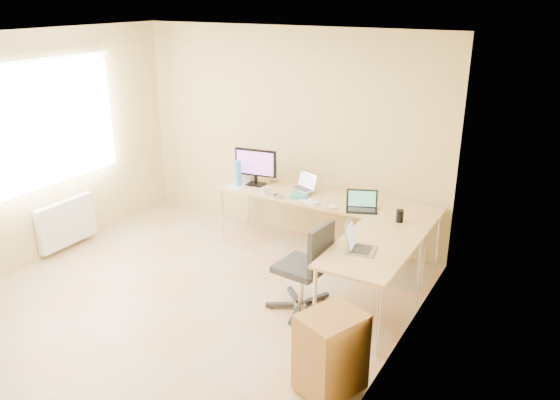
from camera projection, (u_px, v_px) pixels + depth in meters
The scene contains 25 objects.
floor at pixel (178, 308), 5.53m from camera, with size 4.50×4.50×0.00m, color tan.
ceiling at pixel (157, 38), 4.61m from camera, with size 4.50×4.50×0.00m, color white.
wall_back at pixel (288, 134), 6.90m from camera, with size 4.50×4.50×0.00m, color tan.
wall_left at pixel (21, 154), 6.06m from camera, with size 4.50×4.50×0.00m, color tan.
wall_right at pixel (387, 232), 4.09m from camera, with size 4.50×4.50×0.00m, color tan.
desk_main at pixel (324, 225), 6.56m from camera, with size 2.65×0.70×0.73m, color tan.
desk_return at pixel (371, 281), 5.30m from camera, with size 0.70×1.30×0.73m, color tan.
monitor at pixel (256, 167), 6.75m from camera, with size 0.53×0.17×0.46m, color black.
book_stack at pixel (301, 194), 6.44m from camera, with size 0.19×0.26×0.04m, color teal.
laptop_center at pixel (303, 182), 6.51m from camera, with size 0.29×0.22×0.19m, color silver.
laptop_black at pixel (362, 201), 5.99m from camera, with size 0.34×0.25×0.21m, color black.
keyboard at pixel (305, 199), 6.32m from camera, with size 0.40×0.11×0.02m, color silver.
mouse at pixel (334, 207), 6.07m from camera, with size 0.11×0.07×0.04m, color silver.
mug at pixel (265, 191), 6.48m from camera, with size 0.10×0.10×0.09m, color silver.
cd_stack at pixel (278, 196), 6.40m from camera, with size 0.12×0.12×0.03m, color #B3AFC8.
water_bottle at pixel (238, 173), 6.74m from camera, with size 0.09×0.09×0.32m, color #4E8DD0.
papers at pixel (237, 186), 6.78m from camera, with size 0.21×0.30×0.01m, color silver.
white_box at pixel (246, 178), 6.98m from camera, with size 0.19×0.14×0.07m, color silver.
desk_fan at pixel (273, 170), 6.93m from camera, with size 0.22×0.22×0.28m, color beige.
black_cup at pixel (400, 216), 5.71m from camera, with size 0.08×0.08×0.13m, color black.
laptop_return at pixel (361, 240), 5.05m from camera, with size 0.25×0.32×0.21m, color #9C9CB1.
office_chair at pixel (301, 263), 5.35m from camera, with size 0.57×0.57×0.96m, color #2B2B2B.
cabinet at pixel (331, 352), 4.26m from camera, with size 0.38×0.48×0.66m, color #A17C3C.
radiator at pixel (67, 223), 6.68m from camera, with size 0.09×0.80×0.55m, color white.
window at pixel (51, 125), 6.27m from camera, with size 0.10×1.80×1.40m, color white.
Camera 1 is at (3.29, -3.64, 2.96)m, focal length 35.48 mm.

